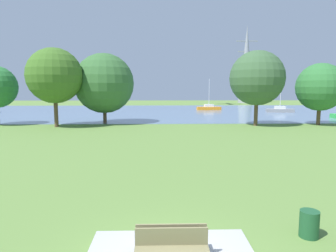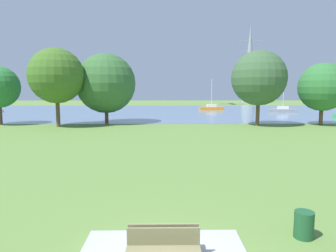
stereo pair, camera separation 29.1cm
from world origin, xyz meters
The scene contains 12 objects.
ground_plane centered at (0.00, 22.00, 0.00)m, with size 160.00×160.00×0.00m, color olive.
bench_facing_water centered at (0.00, 0.27, 0.47)m, with size 1.80×0.48×0.89m.
bench_facing_inland centered at (0.00, -0.27, 0.47)m, with size 1.80×0.48×0.89m.
litter_bin centered at (4.13, 1.28, 0.40)m, with size 0.56×0.56×0.80m, color #1E512D.
water_surface centered at (0.00, 50.00, 0.01)m, with size 140.00×40.00×0.02m, color #6380A3.
sailboat_gray centered at (21.56, 47.74, 0.45)m, with size 4.97×2.21×5.34m.
sailboat_orange centered at (9.61, 54.20, 0.45)m, with size 4.89×1.82×6.20m.
tree_east_far centered at (-12.03, 27.55, 5.75)m, with size 6.17×6.17×8.85m.
tree_west_far centered at (-7.13, 30.85, 4.96)m, with size 7.32×7.32×8.62m.
tree_east_near centered at (10.94, 28.11, 5.52)m, with size 6.32×6.32×8.69m.
tree_west_near centered at (18.60, 28.51, 4.50)m, with size 5.60×5.60×7.31m.
electricity_pylon centered at (25.25, 83.86, 11.29)m, with size 6.40×4.40×22.55m.
Camera 1 is at (-0.27, -7.21, 4.39)m, focal length 32.68 mm.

